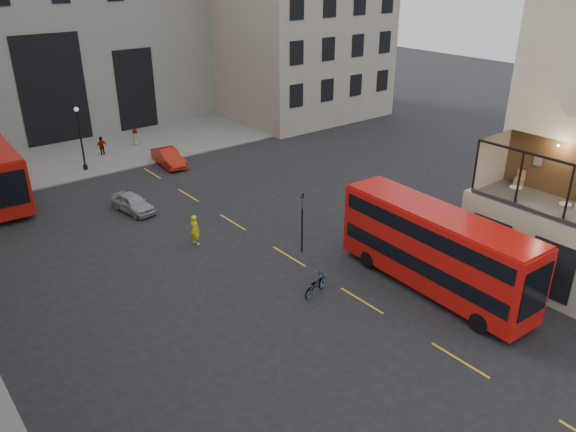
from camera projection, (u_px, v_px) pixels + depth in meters
ground at (486, 342)px, 25.60m from camera, size 140.00×140.00×0.00m
host_frontage at (568, 257)px, 28.34m from camera, size 3.00×11.00×4.50m
gateway at (28, 35)px, 53.07m from camera, size 35.00×10.60×18.00m
building_right at (287, 15)px, 61.05m from camera, size 16.60×18.60×20.00m
pavement_far at (69, 158)px, 49.27m from camera, size 40.00×12.00×0.12m
traffic_light_near at (302, 215)px, 32.58m from camera, size 0.16×0.20×3.80m
street_lamp_b at (82, 143)px, 45.45m from camera, size 0.36×0.36×5.33m
bus_near at (435, 247)px, 28.78m from camera, size 3.03×11.30×4.47m
car_a at (133, 203)px, 38.65m from camera, size 2.08×3.97×1.29m
car_b at (169, 158)px, 47.30m from camera, size 1.87×4.46×1.43m
bicycle at (315, 285)px, 29.17m from camera, size 2.06×1.22×1.02m
cyclist at (195, 230)px, 34.12m from camera, size 0.65×0.81×1.92m
pedestrian_b at (15, 194)px, 39.17m from camera, size 1.47×1.32×1.98m
pedestrian_c at (102, 146)px, 49.56m from camera, size 1.09×0.61×1.76m
pedestrian_d at (135, 137)px, 52.39m from camera, size 0.69×0.89×1.61m
cafe_table_mid at (565, 208)px, 26.90m from camera, size 0.56×0.56×0.70m
cafe_table_far at (515, 192)px, 28.69m from camera, size 0.62×0.62×0.77m
cafe_chair_d at (519, 181)px, 30.66m from camera, size 0.51×0.51×0.90m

